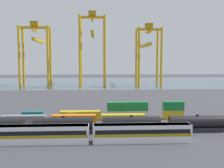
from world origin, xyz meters
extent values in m
plane|color=#424247|center=(0.00, 40.00, 0.00)|extent=(420.00, 420.00, 0.00)
cube|color=#475B6B|center=(0.00, 134.76, 0.00)|extent=(400.00, 110.00, 0.01)
cube|color=silver|center=(-4.64, -22.31, 1.95)|extent=(20.99, 3.10, 3.90)
cube|color=#9E8414|center=(-4.64, -22.31, 1.85)|extent=(20.57, 3.14, 0.64)
cube|color=black|center=(-4.64, -22.31, 2.63)|extent=(20.15, 3.13, 0.90)
cube|color=slate|center=(-4.64, -22.31, 3.72)|extent=(20.78, 2.85, 0.36)
cube|color=silver|center=(17.25, -22.31, 1.95)|extent=(20.99, 3.10, 3.90)
cube|color=#9E8414|center=(17.25, -22.31, 1.85)|extent=(20.57, 3.14, 0.64)
cube|color=black|center=(17.25, -22.31, 2.63)|extent=(20.15, 3.13, 0.90)
cube|color=slate|center=(17.25, -22.31, 3.72)|extent=(20.78, 2.85, 0.36)
cube|color=#232326|center=(-0.51, -14.50, 0.55)|extent=(13.99, 2.50, 1.10)
cylinder|color=black|center=(-0.51, -14.50, 2.51)|extent=(13.99, 2.81, 2.81)
cylinder|color=black|center=(-0.51, -14.50, 4.09)|extent=(0.70, 0.70, 0.36)
cube|color=#232326|center=(15.90, -14.50, 0.55)|extent=(13.99, 2.50, 1.10)
cylinder|color=black|center=(15.90, -14.50, 2.51)|extent=(13.99, 2.81, 2.81)
cylinder|color=black|center=(15.90, -14.50, 4.09)|extent=(0.70, 0.70, 0.36)
cube|color=#232326|center=(32.30, -14.50, 0.55)|extent=(13.99, 2.50, 1.10)
cylinder|color=black|center=(32.30, -14.50, 2.51)|extent=(13.99, 2.81, 2.81)
cylinder|color=black|center=(32.30, -14.50, 4.09)|extent=(0.70, 0.70, 0.36)
cube|color=slate|center=(-12.50, -5.24, 1.30)|extent=(12.10, 2.44, 2.60)
cube|color=orange|center=(1.18, -5.24, 1.30)|extent=(12.10, 2.44, 2.60)
cube|color=gold|center=(14.85, -5.24, 1.30)|extent=(12.10, 2.44, 2.60)
cube|color=#146066|center=(-11.26, 0.33, 1.30)|extent=(6.04, 2.44, 2.60)
cube|color=gold|center=(2.65, 0.33, 1.30)|extent=(12.10, 2.44, 2.60)
cube|color=silver|center=(16.56, 0.33, 1.30)|extent=(12.10, 2.44, 2.60)
cube|color=#197538|center=(16.56, 0.33, 3.90)|extent=(12.10, 2.44, 2.60)
cube|color=gold|center=(30.47, 0.33, 1.30)|extent=(6.04, 2.44, 2.60)
cube|color=#197538|center=(30.47, 0.33, 3.90)|extent=(6.04, 2.44, 2.60)
cylinder|color=gold|center=(-41.59, 94.63, 19.60)|extent=(1.50, 1.50, 39.21)
cylinder|color=gold|center=(-23.72, 94.63, 19.60)|extent=(1.50, 1.50, 39.21)
cylinder|color=gold|center=(-41.59, 104.27, 19.60)|extent=(1.50, 1.50, 39.21)
cylinder|color=gold|center=(-23.72, 104.27, 19.60)|extent=(1.50, 1.50, 39.21)
cube|color=gold|center=(-32.66, 99.45, 38.41)|extent=(19.47, 1.20, 1.60)
cube|color=gold|center=(-32.66, 99.45, 36.81)|extent=(1.20, 11.23, 1.60)
cube|color=gold|center=(-32.66, 111.54, 30.95)|extent=(2.00, 34.56, 2.00)
cube|color=#A77A10|center=(-32.66, 99.45, 40.81)|extent=(4.80, 4.00, 3.20)
cylinder|color=gold|center=(-3.47, 94.36, 23.03)|extent=(1.50, 1.50, 46.07)
cylinder|color=gold|center=(12.36, 94.36, 23.03)|extent=(1.50, 1.50, 46.07)
cylinder|color=gold|center=(-3.47, 104.54, 23.03)|extent=(1.50, 1.50, 46.07)
cylinder|color=gold|center=(12.36, 104.54, 23.03)|extent=(1.50, 1.50, 46.07)
cube|color=gold|center=(4.44, 99.45, 45.27)|extent=(17.43, 1.20, 1.60)
cube|color=gold|center=(4.44, 99.45, 43.67)|extent=(1.20, 11.78, 1.60)
cube|color=gold|center=(4.44, 113.02, 35.49)|extent=(2.00, 38.77, 2.00)
cube|color=#A77A10|center=(4.44, 99.45, 47.67)|extent=(4.80, 4.00, 3.20)
cylinder|color=gold|center=(34.26, 93.47, 19.25)|extent=(1.50, 1.50, 38.50)
cylinder|color=gold|center=(48.82, 93.47, 19.25)|extent=(1.50, 1.50, 38.50)
cylinder|color=gold|center=(34.26, 105.42, 19.25)|extent=(1.50, 1.50, 38.50)
cylinder|color=gold|center=(48.82, 105.42, 19.25)|extent=(1.50, 1.50, 38.50)
cube|color=gold|center=(41.54, 99.45, 37.70)|extent=(16.16, 1.20, 1.60)
cube|color=gold|center=(41.54, 99.45, 36.10)|extent=(1.20, 13.55, 1.60)
cube|color=gold|center=(41.54, 112.89, 27.99)|extent=(2.00, 38.39, 2.00)
cube|color=#A77A10|center=(41.54, 99.45, 40.10)|extent=(4.80, 4.00, 3.20)
camera|label=1|loc=(7.79, -78.59, 17.62)|focal=43.21mm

